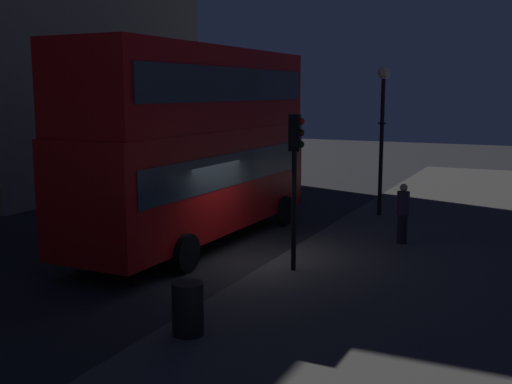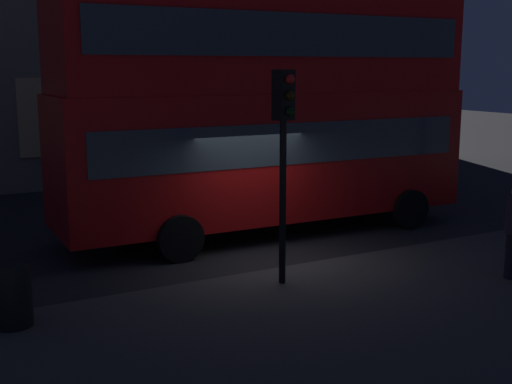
% 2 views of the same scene
% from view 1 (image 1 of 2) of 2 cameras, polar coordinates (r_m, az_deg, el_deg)
% --- Properties ---
extents(ground_plane, '(80.00, 80.00, 0.00)m').
position_cam_1_polar(ground_plane, '(16.38, -0.81, -6.32)').
color(ground_plane, '#232326').
extents(sidewalk_slab, '(44.00, 9.01, 0.12)m').
position_cam_1_polar(sidewalk_slab, '(14.91, 17.83, -8.12)').
color(sidewalk_slab, '#423F3D').
rests_on(sidewalk_slab, ground).
extents(double_decker_bus, '(9.91, 3.02, 5.59)m').
position_cam_1_polar(double_decker_bus, '(17.84, -5.55, 5.05)').
color(double_decker_bus, '#B20F0F').
rests_on(double_decker_bus, ground).
extents(traffic_light_near_kerb, '(0.37, 0.39, 3.74)m').
position_cam_1_polar(traffic_light_near_kerb, '(14.62, 3.61, 3.04)').
color(traffic_light_near_kerb, black).
rests_on(traffic_light_near_kerb, sidewalk_slab).
extents(street_lamp, '(0.45, 0.45, 5.11)m').
position_cam_1_polar(street_lamp, '(21.70, 11.54, 7.31)').
color(street_lamp, black).
rests_on(street_lamp, sidewalk_slab).
extents(pedestrian, '(0.35, 0.35, 1.71)m').
position_cam_1_polar(pedestrian, '(18.00, 13.33, -1.87)').
color(pedestrian, black).
rests_on(pedestrian, sidewalk_slab).
extents(litter_bin, '(0.57, 0.57, 0.95)m').
position_cam_1_polar(litter_bin, '(11.23, -6.28, -10.59)').
color(litter_bin, black).
rests_on(litter_bin, sidewalk_slab).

